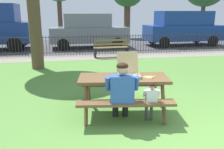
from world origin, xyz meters
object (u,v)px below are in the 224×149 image
park_bench_center (111,48)px  parked_car_center (183,27)px  picnic_table_foreground (123,85)px  child_at_table (151,99)px  adult_at_table (122,90)px  parked_car_left (88,30)px  pizza_slice_on_table (150,77)px  pizza_box_open (128,70)px

park_bench_center → parked_car_center: (5.01, 3.24, 0.68)m
picnic_table_foreground → child_at_table: child_at_table is taller
child_at_table → park_bench_center: park_bench_center is taller
child_at_table → adult_at_table: bearing=169.0°
picnic_table_foreground → adult_at_table: size_ratio=1.66×
parked_car_left → child_at_table: bearing=-87.8°
park_bench_center → parked_car_left: 3.38m
pizza_slice_on_table → parked_car_left: bearing=93.2°
adult_at_table → parked_car_left: parked_car_left is taller
child_at_table → parked_car_left: size_ratio=0.18×
pizza_box_open → adult_at_table: (-0.26, -0.56, -0.23)m
adult_at_table → pizza_slice_on_table: bearing=30.7°
pizza_slice_on_table → adult_at_table: adult_at_table is taller
picnic_table_foreground → parked_car_center: size_ratio=0.42×
pizza_box_open → parked_car_left: 9.39m
pizza_slice_on_table → park_bench_center: size_ratio=0.16×
parked_car_center → parked_car_left: bearing=-180.0°
parked_car_left → parked_car_center: bearing=0.0°
pizza_slice_on_table → parked_car_center: (5.28, 9.56, 0.32)m
adult_at_table → parked_car_left: 9.96m
picnic_table_foreground → park_bench_center: park_bench_center is taller
pizza_box_open → parked_car_center: parked_car_center is taller
park_bench_center → pizza_slice_on_table: bearing=-92.4°
child_at_table → park_bench_center: size_ratio=0.50×
picnic_table_foreground → child_at_table: bearing=-56.5°
child_at_table → parked_car_left: 10.08m
picnic_table_foreground → pizza_box_open: (0.12, 0.08, 0.29)m
park_bench_center → parked_car_left: parked_car_left is taller
parked_car_left → pizza_box_open: bearing=-89.2°
pizza_box_open → pizza_slice_on_table: bearing=-22.8°
pizza_box_open → parked_car_center: size_ratio=0.12×
child_at_table → parked_car_center: bearing=61.7°
pizza_slice_on_table → park_bench_center: 6.34m
picnic_table_foreground → pizza_slice_on_table: bearing=-10.0°
adult_at_table → park_bench_center: size_ratio=0.73×
pizza_slice_on_table → adult_at_table: (-0.66, -0.39, -0.12)m
pizza_box_open → adult_at_table: size_ratio=0.46×
pizza_box_open → child_at_table: pizza_box_open is taller
parked_car_center → park_bench_center: bearing=-147.2°
pizza_slice_on_table → pizza_box_open: bearing=157.2°
pizza_box_open → child_at_table: (0.27, -0.67, -0.39)m
park_bench_center → pizza_box_open: bearing=-96.2°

